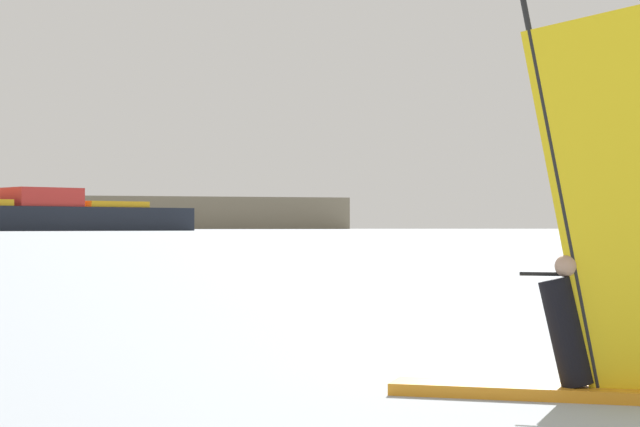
% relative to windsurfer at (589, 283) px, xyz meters
% --- Properties ---
extents(windsurfer, '(3.33, 1.92, 4.21)m').
position_rel_windsurfer_xyz_m(windsurfer, '(0.00, 0.00, 0.00)').
color(windsurfer, orange).
rests_on(windsurfer, ground_plane).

